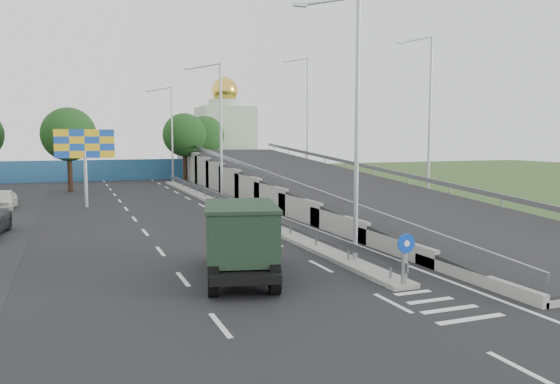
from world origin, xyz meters
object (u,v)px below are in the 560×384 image
sign_bollard (405,259)px  billboard (85,148)px  parked_car_e (2,200)px  lamp_post_mid (218,125)px  lamp_post_far (170,129)px  dump_truck (240,235)px  church (225,134)px  lamp_post_near (353,115)px

sign_bollard → billboard: 27.53m
sign_bollard → parked_car_e: sign_bollard is taller
sign_bollard → lamp_post_mid: 24.30m
parked_car_e → lamp_post_far: bearing=52.0°
dump_truck → parked_car_e: 25.20m
lamp_post_mid → lamp_post_far: size_ratio=1.00×
lamp_post_mid → dump_truck: size_ratio=1.56×
billboard → dump_truck: bearing=-78.6°
parked_car_e → church: bearing=54.2°
dump_truck → parked_car_e: bearing=127.0°
church → dump_truck: size_ratio=2.13×
parked_car_e → sign_bollard: bearing=-59.3°
lamp_post_far → dump_truck: size_ratio=1.56×
dump_truck → lamp_post_mid: bearing=91.0°
lamp_post_near → church: bearing=79.6°
lamp_post_near → parked_car_e: 27.60m
lamp_post_mid → billboard: lamp_post_mid is taller
parked_car_e → billboard: bearing=-7.0°
sign_bollard → billboard: (-9.00, 25.83, 3.15)m
lamp_post_far → billboard: (-9.11, -18.00, -1.62)m
sign_bollard → lamp_post_near: lamp_post_near is taller
sign_bollard → dump_truck: size_ratio=0.26×
sign_bollard → billboard: size_ratio=0.30×
lamp_post_near → billboard: lamp_post_near is taller
lamp_post_near → parked_car_e: size_ratio=2.47×
sign_bollard → lamp_post_mid: lamp_post_mid is taller
church → dump_truck: 56.28m
sign_bollard → billboard: billboard is taller
lamp_post_near → church: church is taller
lamp_post_near → church: size_ratio=0.73×
lamp_post_far → dump_truck: bearing=-96.5°
lamp_post_near → billboard: 23.87m
church → dump_truck: (-14.50, -54.25, -3.82)m
dump_truck → billboard: bearing=115.2°
lamp_post_mid → lamp_post_far: 20.00m
billboard → dump_truck: 22.86m
lamp_post_mid → church: 35.41m
lamp_post_mid → church: size_ratio=0.73×
sign_bollard → church: size_ratio=0.12×
sign_bollard → church: bearing=80.2°
lamp_post_far → billboard: lamp_post_far is taller
lamp_post_far → parked_car_e: bearing=-130.4°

